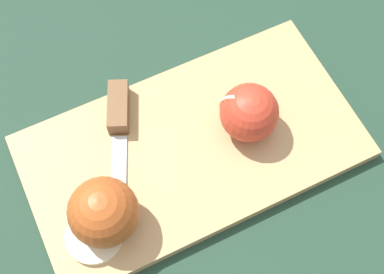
% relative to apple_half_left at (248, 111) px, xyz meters
% --- Properties ---
extents(ground_plane, '(4.00, 4.00, 0.00)m').
position_rel_apple_half_left_xyz_m(ground_plane, '(0.07, 0.00, -0.05)').
color(ground_plane, '#1E3828').
extents(cutting_board, '(0.39, 0.24, 0.02)m').
position_rel_apple_half_left_xyz_m(cutting_board, '(0.07, 0.00, -0.04)').
color(cutting_board, tan).
rests_on(cutting_board, ground_plane).
extents(apple_half_left, '(0.07, 0.07, 0.07)m').
position_rel_apple_half_left_xyz_m(apple_half_left, '(0.00, 0.00, 0.00)').
color(apple_half_left, red).
rests_on(apple_half_left, cutting_board).
extents(apple_half_right, '(0.07, 0.07, 0.07)m').
position_rel_apple_half_left_xyz_m(apple_half_right, '(0.18, 0.06, 0.00)').
color(apple_half_right, '#AD4C1E').
rests_on(apple_half_right, cutting_board).
extents(knife, '(0.06, 0.14, 0.02)m').
position_rel_apple_half_left_xyz_m(knife, '(0.13, -0.06, -0.02)').
color(knife, silver).
rests_on(knife, cutting_board).
extents(apple_slice, '(0.06, 0.06, 0.01)m').
position_rel_apple_half_left_xyz_m(apple_slice, '(0.20, 0.07, -0.03)').
color(apple_slice, beige).
rests_on(apple_slice, cutting_board).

